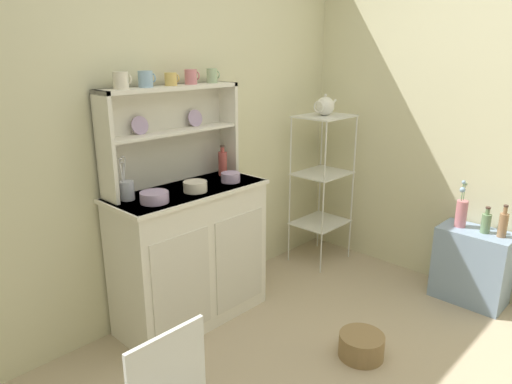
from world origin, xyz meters
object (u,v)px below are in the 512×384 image
Objects in this scene: side_shelf_blue at (472,266)px; utensil_jar at (127,190)px; hutch_cabinet at (191,254)px; floor_basket at (361,346)px; bakers_rack at (322,171)px; bowl_mixing_large at (154,197)px; vinegar_bottle at (503,224)px; jam_bottle at (223,163)px; hutch_shelf_unit at (169,127)px; flower_vase at (461,211)px; oil_bottle at (486,222)px; porcelain_teapot at (325,106)px; cup_cream_0 at (121,80)px.

side_shelf_blue is 2.41m from utensil_jar.
utensil_jar is at bearing 168.08° from hutch_cabinet.
bakers_rack is at bearing 46.96° from floor_basket.
side_shelf_blue is 3.30× the size of bowl_mixing_large.
side_shelf_blue is 1.13m from floor_basket.
jam_bottle is at bearing 127.52° from vinegar_bottle.
hutch_shelf_unit is 3.57× the size of floor_basket.
flower_vase is (1.51, -1.12, 0.18)m from hutch_cabinet.
utensil_jar reaches higher than flower_vase.
hutch_shelf_unit is 2.27m from vinegar_bottle.
utensil_jar is 0.74× the size of flower_vase.
oil_bottle is at bearing -81.50° from bakers_rack.
bakers_rack is at bearing 99.80° from flower_vase.
oil_bottle reaches higher than side_shelf_blue.
bowl_mixing_large is (-0.71, 0.96, 0.86)m from floor_basket.
utensil_jar is 1.74m from porcelain_teapot.
cup_cream_0 is 0.39× the size of utensil_jar.
bowl_mixing_large is 2.20m from oil_bottle.
hutch_shelf_unit is at bearing 12.63° from utensil_jar.
cup_cream_0 reaches higher than flower_vase.
flower_vase reaches higher than floor_basket.
side_shelf_blue is at bearing -39.45° from hutch_cabinet.
vinegar_bottle is (1.51, -1.56, -0.64)m from hutch_shelf_unit.
hutch_cabinet is 4.86× the size of jam_bottle.
cup_cream_0 reaches higher than vinegar_bottle.
hutch_cabinet is at bearing -90.00° from hutch_shelf_unit.
hutch_shelf_unit reaches higher than porcelain_teapot.
hutch_cabinet is at bearing -20.51° from cup_cream_0.
utensil_jar reaches higher than vinegar_bottle.
oil_bottle is (0.18, -1.23, -0.17)m from bakers_rack.
floor_basket is 1.42× the size of oil_bottle.
hutch_shelf_unit is 3.73× the size of utensil_jar.
side_shelf_blue is at bearing -81.09° from porcelain_teapot.
side_shelf_blue is at bearing 90.00° from vinegar_bottle.
cup_cream_0 is 1.68m from porcelain_teapot.
hutch_shelf_unit is at bearing 137.07° from side_shelf_blue.
bowl_mixing_large is at bearing 143.74° from vinegar_bottle.
jam_bottle is (-1.14, 1.33, 0.72)m from side_shelf_blue.
utensil_jar is (-0.37, -0.08, -0.30)m from hutch_shelf_unit.
utensil_jar is (-1.88, 1.32, 0.70)m from side_shelf_blue.
oil_bottle is (0.00, -0.05, 0.34)m from side_shelf_blue.
hutch_shelf_unit is 1.77× the size of side_shelf_blue.
side_shelf_blue is 2.87× the size of oil_bottle.
bakers_rack is 6.64× the size of oil_bottle.
side_shelf_blue is 2.63m from cup_cream_0.
cup_cream_0 is at bearing 173.72° from bakers_rack.
side_shelf_blue is 2.24× the size of porcelain_teapot.
porcelain_teapot is at bearing 47.01° from floor_basket.
porcelain_teapot is at bearing -4.66° from utensil_jar.
hutch_shelf_unit is 2.78× the size of flower_vase.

